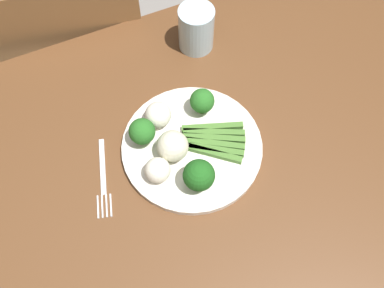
{
  "coord_description": "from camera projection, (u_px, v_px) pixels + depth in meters",
  "views": [
    {
      "loc": [
        0.18,
        0.31,
        1.49
      ],
      "look_at": [
        0.03,
        -0.03,
        0.76
      ],
      "focal_mm": 38.94,
      "sensor_mm": 36.0,
      "label": 1
    }
  ],
  "objects": [
    {
      "name": "ground_plane",
      "position": [
        202.0,
        248.0,
        1.5
      ],
      "size": [
        6.0,
        6.0,
        0.02
      ],
      "primitive_type": "cube",
      "color": "gray"
    },
    {
      "name": "dining_table",
      "position": [
        209.0,
        179.0,
        0.92
      ],
      "size": [
        1.32,
        0.82,
        0.74
      ],
      "color": "brown",
      "rests_on": "ground_plane"
    },
    {
      "name": "chair",
      "position": [
        80.0,
        63.0,
        1.24
      ],
      "size": [
        0.46,
        0.46,
        0.87
      ],
      "rotation": [
        0.0,
        0.0,
        -0.15
      ],
      "color": "olive",
      "rests_on": "ground_plane"
    },
    {
      "name": "plate",
      "position": [
        192.0,
        147.0,
        0.83
      ],
      "size": [
        0.28,
        0.28,
        0.01
      ],
      "primitive_type": "cylinder",
      "color": "silver",
      "rests_on": "dining_table"
    },
    {
      "name": "asparagus_bundle",
      "position": [
        213.0,
        141.0,
        0.82
      ],
      "size": [
        0.14,
        0.12,
        0.01
      ],
      "rotation": [
        0.0,
        0.0,
        2.63
      ],
      "color": "#47752D",
      "rests_on": "plate"
    },
    {
      "name": "broccoli_near_center",
      "position": [
        142.0,
        132.0,
        0.8
      ],
      "size": [
        0.05,
        0.05,
        0.06
      ],
      "color": "#568E33",
      "rests_on": "plate"
    },
    {
      "name": "broccoli_front_left",
      "position": [
        202.0,
        101.0,
        0.83
      ],
      "size": [
        0.05,
        0.05,
        0.06
      ],
      "color": "#568E33",
      "rests_on": "plate"
    },
    {
      "name": "broccoli_front",
      "position": [
        199.0,
        176.0,
        0.75
      ],
      "size": [
        0.06,
        0.06,
        0.07
      ],
      "color": "#4C7F2B",
      "rests_on": "plate"
    },
    {
      "name": "cauliflower_mid",
      "position": [
        157.0,
        169.0,
        0.77
      ],
      "size": [
        0.05,
        0.05,
        0.05
      ],
      "primitive_type": "sphere",
      "color": "white",
      "rests_on": "plate"
    },
    {
      "name": "cauliflower_back",
      "position": [
        158.0,
        115.0,
        0.82
      ],
      "size": [
        0.05,
        0.05,
        0.05
      ],
      "primitive_type": "sphere",
      "color": "white",
      "rests_on": "plate"
    },
    {
      "name": "cauliflower_outer_edge",
      "position": [
        173.0,
        146.0,
        0.79
      ],
      "size": [
        0.06,
        0.06,
        0.06
      ],
      "primitive_type": "sphere",
      "color": "beige",
      "rests_on": "plate"
    },
    {
      "name": "fork",
      "position": [
        103.0,
        178.0,
        0.8
      ],
      "size": [
        0.06,
        0.16,
        0.0
      ],
      "rotation": [
        0.0,
        0.0,
        1.29
      ],
      "color": "silver",
      "rests_on": "dining_table"
    },
    {
      "name": "water_glass",
      "position": [
        196.0,
        29.0,
        0.92
      ],
      "size": [
        0.08,
        0.08,
        0.1
      ],
      "primitive_type": "cylinder",
      "color": "silver",
      "rests_on": "dining_table"
    }
  ]
}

